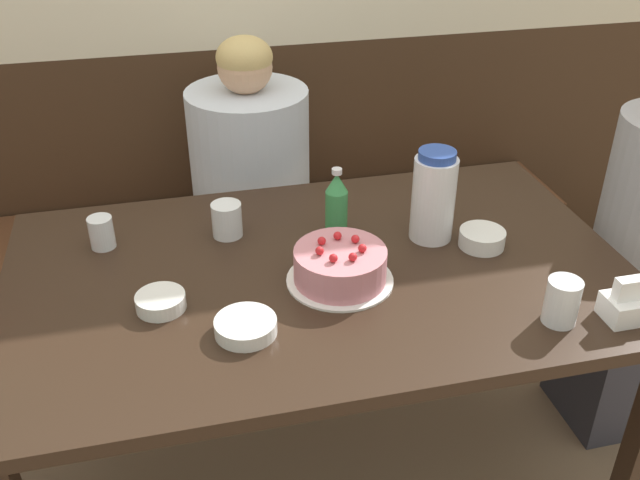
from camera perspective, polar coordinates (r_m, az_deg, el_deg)
name	(u,v)px	position (r m, az deg, el deg)	size (l,w,h in m)	color
bench_seat	(269,267)	(2.71, -4.13, -2.17)	(2.19, 0.38, 0.47)	#56331E
dining_table	(319,297)	(1.79, -0.07, -4.59)	(1.51, 0.91, 0.76)	black
birthday_cake	(340,266)	(1.67, 1.62, -2.10)	(0.25, 0.25, 0.10)	white
water_pitcher	(434,196)	(1.83, 9.07, 3.48)	(0.11, 0.11, 0.24)	white
soju_bottle	(336,205)	(1.83, 1.33, 2.85)	(0.06, 0.06, 0.19)	#388E4C
napkin_holder	(630,304)	(1.70, 23.54, -4.68)	(0.11, 0.08, 0.11)	white
bowl_soup_white	(161,302)	(1.63, -12.63, -4.84)	(0.11, 0.11, 0.04)	white
bowl_rice_small	(246,327)	(1.53, -5.97, -6.90)	(0.13, 0.13, 0.03)	white
bowl_side_dish	(482,238)	(1.86, 12.83, 0.13)	(0.12, 0.12, 0.04)	white
glass_water_tall	(102,233)	(1.89, -17.08, 0.58)	(0.06, 0.06, 0.08)	silver
glass_tumbler_short	(562,301)	(1.62, 18.79, -4.68)	(0.07, 0.07, 0.10)	silver
glass_shot_small	(227,220)	(1.87, -7.46, 1.62)	(0.08, 0.08, 0.09)	silver
person_teal_shirt	(253,206)	(2.44, -5.42, 2.76)	(0.39, 0.39, 1.14)	#33333D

